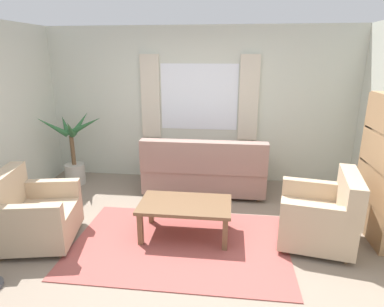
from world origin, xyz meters
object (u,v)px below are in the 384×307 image
(armchair_left, at_px, (33,215))
(armchair_right, at_px, (322,216))
(coffee_table, at_px, (185,207))
(bookshelf, at_px, (384,176))
(couch, at_px, (204,171))
(potted_plant, at_px, (74,155))

(armchair_left, xyz_separation_m, armchair_right, (3.34, 0.38, 0.00))
(armchair_left, relative_size, coffee_table, 0.89)
(armchair_left, relative_size, bookshelf, 0.57)
(armchair_right, height_order, bookshelf, bookshelf)
(couch, relative_size, armchair_right, 1.96)
(armchair_left, distance_m, armchair_right, 3.36)
(armchair_left, bearing_deg, couch, -59.23)
(bookshelf, bearing_deg, couch, 64.05)
(armchair_right, xyz_separation_m, potted_plant, (-3.70, 1.43, 0.16))
(coffee_table, bearing_deg, potted_plant, 145.33)
(couch, bearing_deg, bookshelf, 154.05)
(potted_plant, bearing_deg, armchair_left, -78.71)
(armchair_right, bearing_deg, couch, -121.54)
(couch, xyz_separation_m, bookshelf, (2.19, -1.07, 0.41))
(coffee_table, relative_size, potted_plant, 0.89)
(couch, xyz_separation_m, potted_plant, (-2.23, 0.12, 0.15))
(bookshelf, bearing_deg, armchair_left, 98.69)
(couch, distance_m, coffee_table, 1.34)
(armchair_right, height_order, coffee_table, armchair_right)
(couch, xyz_separation_m, coffee_table, (-0.12, -1.34, 0.01))
(couch, relative_size, potted_plant, 1.53)
(couch, distance_m, potted_plant, 2.24)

